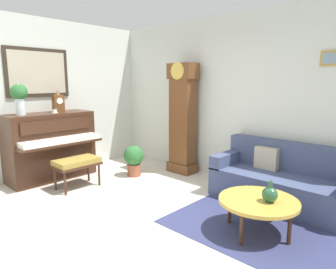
{
  "coord_description": "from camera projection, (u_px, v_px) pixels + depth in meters",
  "views": [
    {
      "loc": [
        2.74,
        -2.05,
        1.7
      ],
      "look_at": [
        -0.47,
        1.37,
        0.85
      ],
      "focal_mm": 31.63,
      "sensor_mm": 36.0,
      "label": 1
    }
  ],
  "objects": [
    {
      "name": "wall_back",
      "position": [
        230.0,
        99.0,
        5.08
      ],
      "size": [
        5.3,
        0.13,
        2.8
      ],
      "color": "silver",
      "rests_on": "ground_plane"
    },
    {
      "name": "wall_left",
      "position": [
        25.0,
        98.0,
        5.12
      ],
      "size": [
        0.13,
        4.9,
        2.8
      ],
      "color": "silver",
      "rests_on": "ground_plane"
    },
    {
      "name": "piano",
      "position": [
        51.0,
        146.0,
        5.18
      ],
      "size": [
        0.87,
        1.44,
        1.16
      ],
      "color": "#3D2316",
      "rests_on": "ground_plane"
    },
    {
      "name": "grandfather_clock",
      "position": [
        183.0,
        122.0,
        5.48
      ],
      "size": [
        0.52,
        0.34,
        2.03
      ],
      "color": "brown",
      "rests_on": "ground_plane"
    },
    {
      "name": "green_jug",
      "position": [
        270.0,
        194.0,
        3.21
      ],
      "size": [
        0.17,
        0.17,
        0.24
      ],
      "color": "#234C33",
      "rests_on": "coffee_table"
    },
    {
      "name": "mantel_clock",
      "position": [
        58.0,
        102.0,
        5.18
      ],
      "size": [
        0.13,
        0.18,
        0.38
      ],
      "color": "brown",
      "rests_on": "piano"
    },
    {
      "name": "coffee_table",
      "position": [
        258.0,
        202.0,
        3.3
      ],
      "size": [
        0.88,
        0.88,
        0.4
      ],
      "color": "gold",
      "rests_on": "ground_plane"
    },
    {
      "name": "couch",
      "position": [
        283.0,
        181.0,
        4.16
      ],
      "size": [
        1.9,
        0.8,
        0.84
      ],
      "color": "#424C70",
      "rests_on": "ground_plane"
    },
    {
      "name": "teacup",
      "position": [
        55.0,
        112.0,
        5.09
      ],
      "size": [
        0.12,
        0.12,
        0.06
      ],
      "color": "white",
      "rests_on": "piano"
    },
    {
      "name": "potted_plant",
      "position": [
        134.0,
        159.0,
        5.35
      ],
      "size": [
        0.36,
        0.36,
        0.56
      ],
      "color": "#935138",
      "rests_on": "ground_plane"
    },
    {
      "name": "piano_bench",
      "position": [
        77.0,
        163.0,
        4.73
      ],
      "size": [
        0.42,
        0.7,
        0.48
      ],
      "color": "#3D2316",
      "rests_on": "ground_plane"
    },
    {
      "name": "flower_vase",
      "position": [
        19.0,
        95.0,
        4.7
      ],
      "size": [
        0.26,
        0.26,
        0.58
      ],
      "color": "silver",
      "rests_on": "piano"
    },
    {
      "name": "area_rug",
      "position": [
        262.0,
        228.0,
        3.46
      ],
      "size": [
        2.1,
        1.5,
        0.01
      ],
      "primitive_type": "cube",
      "color": "navy",
      "rests_on": "ground_plane"
    },
    {
      "name": "ground_plane",
      "position": [
        120.0,
        226.0,
        3.62
      ],
      "size": [
        6.4,
        6.0,
        0.1
      ],
      "primitive_type": "cube",
      "color": "beige"
    }
  ]
}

